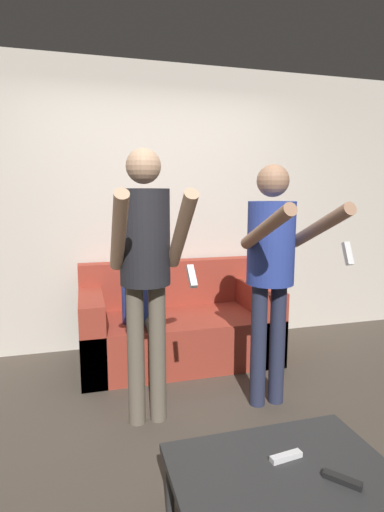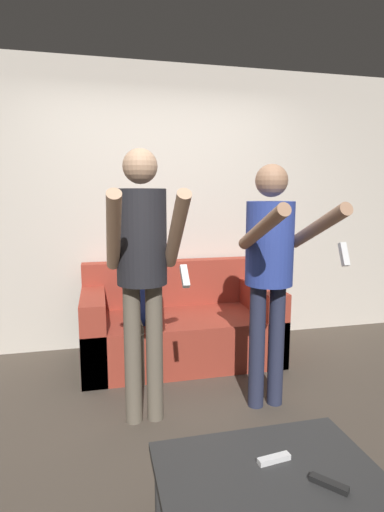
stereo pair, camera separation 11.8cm
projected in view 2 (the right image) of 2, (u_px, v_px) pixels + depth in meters
ground_plane at (197, 426)px, 2.58m from camera, size 14.00×14.00×0.00m
wall_back at (158, 208)px, 3.90m from camera, size 6.40×0.06×2.70m
couch at (180, 327)px, 3.64m from camera, size 1.71×0.87×0.85m
person_standing_left at (142, 257)px, 2.48m from camera, size 0.43×0.67×1.76m
person_standing_right at (271, 259)px, 2.67m from camera, size 0.44×0.77×1.68m
person_seated at (142, 298)px, 3.31m from camera, size 0.30×0.52×1.15m
coffee_table at (268, 477)px, 1.68m from camera, size 0.93×0.61×0.34m
remote_near at (329, 484)px, 1.58m from camera, size 0.12×0.14×0.02m
remote_far at (274, 459)px, 1.73m from camera, size 0.15×0.05×0.02m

